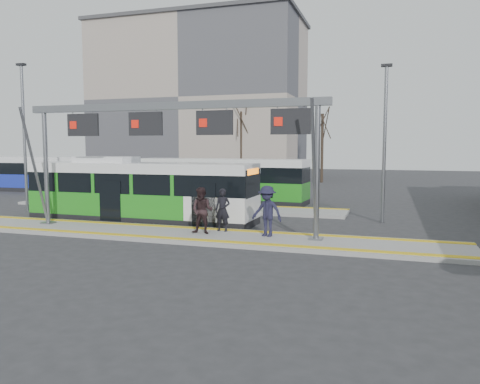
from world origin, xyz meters
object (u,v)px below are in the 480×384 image
object	(u,v)px
hero_bus	(140,192)
passenger_c	(267,211)
gantry	(171,128)
passenger_b	(202,211)
passenger_a	(223,210)

from	to	relation	value
hero_bus	passenger_c	size ratio (longest dim) A/B	5.81
gantry	passenger_b	bearing A→B (deg)	-6.77
passenger_b	passenger_a	bearing A→B (deg)	51.25
hero_bus	passenger_c	xyz separation A→B (m)	(6.98, -2.68, -0.30)
passenger_a	passenger_c	xyz separation A→B (m)	(2.00, -0.54, 0.10)
passenger_a	passenger_b	xyz separation A→B (m)	(-0.57, -0.78, 0.05)
gantry	passenger_c	xyz separation A→B (m)	(3.96, 0.08, -3.18)
gantry	passenger_c	distance (m)	5.08
gantry	passenger_b	size ratio (longest dim) A/B	7.08
hero_bus	passenger_b	distance (m)	5.30
passenger_a	passenger_c	bearing A→B (deg)	-14.80
passenger_b	passenger_c	world-z (taller)	passenger_c
gantry	hero_bus	bearing A→B (deg)	137.53
gantry	passenger_a	bearing A→B (deg)	17.39
passenger_a	passenger_b	bearing A→B (deg)	-126.02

